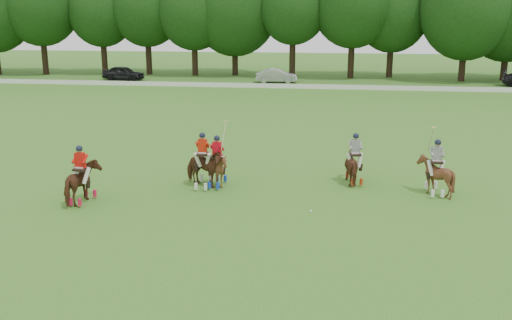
# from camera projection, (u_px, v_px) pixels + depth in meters

# --- Properties ---
(ground) EXTENTS (180.00, 180.00, 0.00)m
(ground) POSITION_uv_depth(u_px,v_px,m) (183.00, 227.00, 19.85)
(ground) COLOR #30621C
(ground) RESTS_ON ground
(tree_line) EXTENTS (117.98, 14.32, 14.75)m
(tree_line) POSITION_uv_depth(u_px,v_px,m) (296.00, 4.00, 63.80)
(tree_line) COLOR black
(tree_line) RESTS_ON ground
(boundary_rail) EXTENTS (120.00, 0.10, 0.44)m
(boundary_rail) POSITION_uv_depth(u_px,v_px,m) (284.00, 86.00, 56.21)
(boundary_rail) COLOR white
(boundary_rail) RESTS_ON ground
(car_left) EXTENTS (4.70, 2.17, 1.56)m
(car_left) POSITION_uv_depth(u_px,v_px,m) (123.00, 73.00, 62.87)
(car_left) COLOR black
(car_left) RESTS_ON ground
(car_mid) EXTENTS (4.47, 1.85, 1.44)m
(car_mid) POSITION_uv_depth(u_px,v_px,m) (276.00, 76.00, 60.57)
(car_mid) COLOR #A4A4AA
(car_mid) RESTS_ON ground
(polo_red_a) EXTENTS (1.19, 1.95, 2.30)m
(polo_red_a) POSITION_uv_depth(u_px,v_px,m) (82.00, 182.00, 22.15)
(polo_red_a) COLOR #472112
(polo_red_a) RESTS_ON ground
(polo_red_b) EXTENTS (1.74, 1.51, 2.38)m
(polo_red_b) POSITION_uv_depth(u_px,v_px,m) (203.00, 168.00, 24.13)
(polo_red_b) COLOR #472112
(polo_red_b) RESTS_ON ground
(polo_red_c) EXTENTS (1.35, 1.48, 2.78)m
(polo_red_c) POSITION_uv_depth(u_px,v_px,m) (217.00, 169.00, 24.22)
(polo_red_c) COLOR #472112
(polo_red_c) RESTS_ON ground
(polo_stripe_a) EXTENTS (1.16, 1.91, 2.23)m
(polo_stripe_a) POSITION_uv_depth(u_px,v_px,m) (355.00, 166.00, 24.74)
(polo_stripe_a) COLOR #472112
(polo_stripe_a) RESTS_ON ground
(polo_stripe_b) EXTENTS (1.39, 1.54, 2.84)m
(polo_stripe_b) POSITION_uv_depth(u_px,v_px,m) (435.00, 175.00, 23.20)
(polo_stripe_b) COLOR #472112
(polo_stripe_b) RESTS_ON ground
(polo_ball) EXTENTS (0.09, 0.09, 0.09)m
(polo_ball) POSITION_uv_depth(u_px,v_px,m) (311.00, 211.00, 21.27)
(polo_ball) COLOR white
(polo_ball) RESTS_ON ground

